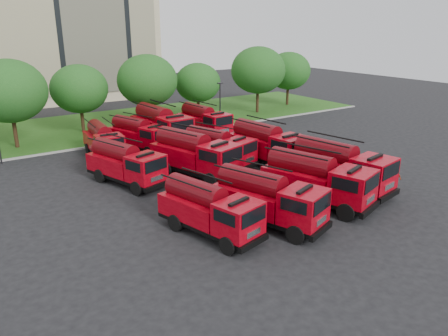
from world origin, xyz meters
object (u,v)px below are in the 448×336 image
at_px(fire_truck_6, 218,148).
at_px(fire_truck_7, 267,144).
at_px(fire_truck_3, 340,167).
at_px(fire_truck_11, 204,121).
at_px(fire_truck_5, 194,154).
at_px(firefighter_2, 393,189).
at_px(fire_truck_10, 161,125).
at_px(firefighter_5, 313,169).
at_px(fire_truck_4, 125,164).
at_px(fire_truck_1, 267,199).
at_px(firefighter_3, 353,179).
at_px(firefighter_4, 173,224).
at_px(fire_truck_8, 103,141).
at_px(fire_truck_0, 209,209).
at_px(firefighter_1, 309,223).
at_px(fire_truck_9, 139,134).
at_px(fire_truck_2, 316,180).
at_px(firefighter_0, 324,221).

bearing_deg(fire_truck_6, fire_truck_7, -48.15).
distance_m(fire_truck_3, fire_truck_11, 18.50).
relative_size(fire_truck_5, firefighter_2, 4.76).
height_order(fire_truck_10, firefighter_5, fire_truck_10).
bearing_deg(fire_truck_4, fire_truck_10, 33.14).
xyz_separation_m(fire_truck_1, firefighter_3, (10.33, 2.35, -1.58)).
distance_m(fire_truck_1, firefighter_4, 5.71).
bearing_deg(fire_truck_8, fire_truck_1, -75.16).
bearing_deg(fire_truck_0, firefighter_2, -19.49).
relative_size(firefighter_3, firefighter_5, 1.13).
height_order(fire_truck_3, fire_truck_10, fire_truck_10).
height_order(fire_truck_4, firefighter_1, fire_truck_4).
relative_size(fire_truck_8, firefighter_2, 3.90).
height_order(fire_truck_1, firefighter_2, fire_truck_1).
xyz_separation_m(fire_truck_4, firefighter_3, (14.49, -8.68, -1.53)).
bearing_deg(fire_truck_8, fire_truck_6, -42.00).
relative_size(fire_truck_9, firefighter_3, 4.12).
distance_m(fire_truck_0, fire_truck_3, 11.09).
height_order(fire_truck_2, firefighter_1, fire_truck_2).
relative_size(fire_truck_3, firefighter_4, 4.75).
height_order(fire_truck_8, firefighter_3, fire_truck_8).
distance_m(fire_truck_5, fire_truck_7, 6.48).
xyz_separation_m(fire_truck_3, firefighter_0, (-4.58, -3.08, -1.72)).
height_order(firefighter_1, firefighter_3, firefighter_1).
height_order(fire_truck_6, firefighter_4, fire_truck_6).
relative_size(fire_truck_9, firefighter_4, 4.18).
distance_m(fire_truck_6, firefighter_0, 12.65).
bearing_deg(fire_truck_10, firefighter_3, -70.67).
bearing_deg(fire_truck_11, fire_truck_2, -104.67).
distance_m(fire_truck_7, fire_truck_8, 14.15).
height_order(fire_truck_5, firefighter_3, fire_truck_5).
distance_m(fire_truck_8, fire_truck_9, 3.47).
bearing_deg(fire_truck_11, fire_truck_7, -98.20).
bearing_deg(firefighter_2, firefighter_5, 2.11).
relative_size(fire_truck_8, fire_truck_10, 0.81).
height_order(fire_truck_3, fire_truck_9, fire_truck_3).
bearing_deg(fire_truck_9, fire_truck_8, 167.55).
bearing_deg(fire_truck_10, fire_truck_3, -79.34).
height_order(fire_truck_7, firefighter_5, fire_truck_7).
relative_size(fire_truck_5, fire_truck_11, 1.13).
relative_size(fire_truck_3, firefighter_2, 4.70).
distance_m(firefighter_0, firefighter_5, 9.92).
xyz_separation_m(fire_truck_3, fire_truck_11, (0.37, 18.49, -0.14)).
bearing_deg(fire_truck_7, firefighter_2, -74.44).
relative_size(fire_truck_5, fire_truck_6, 1.14).
relative_size(fire_truck_9, fire_truck_11, 0.98).
xyz_separation_m(fire_truck_0, fire_truck_11, (11.45, 19.04, 0.10)).
bearing_deg(firefighter_0, fire_truck_11, 69.16).
bearing_deg(firefighter_2, fire_truck_2, 69.32).
bearing_deg(fire_truck_9, fire_truck_2, -94.46).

